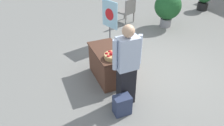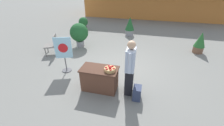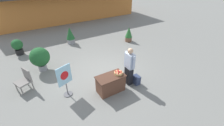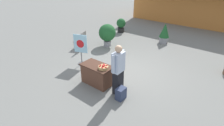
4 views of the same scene
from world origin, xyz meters
name	(u,v)px [view 1 (image 1 of 4)]	position (x,y,z in m)	size (l,w,h in m)	color
ground_plane	(160,73)	(0.00, 0.00, 0.00)	(120.00, 120.00, 0.00)	slate
display_table	(108,64)	(-0.37, -1.29, 0.39)	(1.18, 0.64, 0.77)	brown
apple_basket	(112,56)	(-0.01, -1.33, 0.83)	(0.35, 0.35, 0.16)	tan
person_visitor	(127,66)	(0.58, -1.27, 0.91)	(0.27, 0.61, 1.77)	black
backpack	(122,105)	(0.87, -1.48, 0.21)	(0.24, 0.34, 0.42)	#2D3856
poster_board	(110,21)	(-2.01, -0.56, 0.78)	(0.60, 0.36, 1.40)	#4C4C51
patio_chair	(127,10)	(-3.39, 0.72, 0.52)	(0.72, 0.72, 0.95)	gray
potted_plant_far_left	(168,7)	(-2.54, 1.90, 0.73)	(0.95, 0.95, 1.24)	gray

